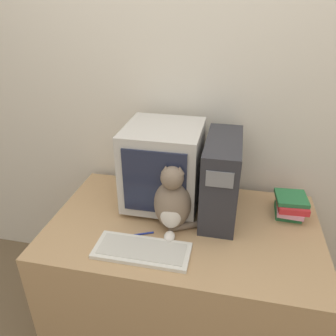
{
  "coord_description": "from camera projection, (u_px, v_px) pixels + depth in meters",
  "views": [
    {
      "loc": [
        0.2,
        -0.91,
        1.74
      ],
      "look_at": [
        -0.1,
        0.48,
        0.99
      ],
      "focal_mm": 35.0,
      "sensor_mm": 36.0,
      "label": 1
    }
  ],
  "objects": [
    {
      "name": "wall_back",
      "position": [
        200.0,
        97.0,
        1.81
      ],
      "size": [
        7.0,
        0.05,
        2.5
      ],
      "color": "beige",
      "rests_on": "ground_plane"
    },
    {
      "name": "desk",
      "position": [
        182.0,
        277.0,
        1.81
      ],
      "size": [
        1.34,
        0.81,
        0.73
      ],
      "color": "tan",
      "rests_on": "ground_plane"
    },
    {
      "name": "crt_monitor",
      "position": [
        163.0,
        166.0,
        1.71
      ],
      "size": [
        0.39,
        0.4,
        0.44
      ],
      "color": "#BCB7AD",
      "rests_on": "desk"
    },
    {
      "name": "computer_tower",
      "position": [
        221.0,
        178.0,
        1.65
      ],
      "size": [
        0.17,
        0.45,
        0.41
      ],
      "color": "#28282D",
      "rests_on": "desk"
    },
    {
      "name": "keyboard",
      "position": [
        142.0,
        250.0,
        1.46
      ],
      "size": [
        0.43,
        0.18,
        0.02
      ],
      "color": "silver",
      "rests_on": "desk"
    },
    {
      "name": "cat",
      "position": [
        173.0,
        202.0,
        1.57
      ],
      "size": [
        0.28,
        0.27,
        0.35
      ],
      "rotation": [
        0.0,
        0.0,
        0.07
      ],
      "color": "#7A6651",
      "rests_on": "desk"
    },
    {
      "name": "book_stack",
      "position": [
        290.0,
        205.0,
        1.69
      ],
      "size": [
        0.16,
        0.21,
        0.11
      ],
      "color": "#28703D",
      "rests_on": "desk"
    },
    {
      "name": "pen",
      "position": [
        137.0,
        235.0,
        1.57
      ],
      "size": [
        0.15,
        0.07,
        0.01
      ],
      "color": "navy",
      "rests_on": "desk"
    }
  ]
}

